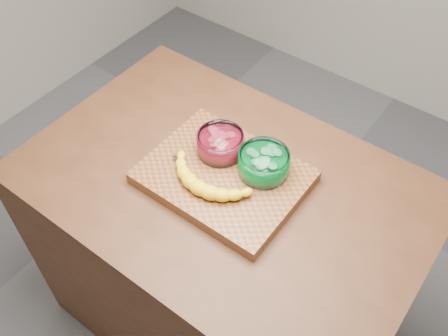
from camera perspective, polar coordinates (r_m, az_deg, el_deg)
The scene contains 6 objects.
ground at distance 2.24m, azimuth 0.00°, elevation -16.30°, with size 3.50×3.50×0.00m, color #5D5D62.
counter at distance 1.84m, azimuth 0.00°, elevation -10.45°, with size 1.20×0.80×0.90m, color #4A2916.
cutting_board at distance 1.46m, azimuth 0.00°, elevation -1.03°, with size 0.45×0.35×0.04m, color brown.
bowl_red at distance 1.47m, azimuth -0.41°, elevation 2.79°, with size 0.14×0.14×0.07m.
bowl_green at distance 1.42m, azimuth 4.57°, elevation 0.54°, with size 0.15×0.15×0.07m.
banana at distance 1.40m, azimuth -2.08°, elevation -1.43°, with size 0.30×0.13×0.04m, color yellow, non-canonical shape.
Camera 1 is at (0.56, -0.75, 2.04)m, focal length 40.00 mm.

